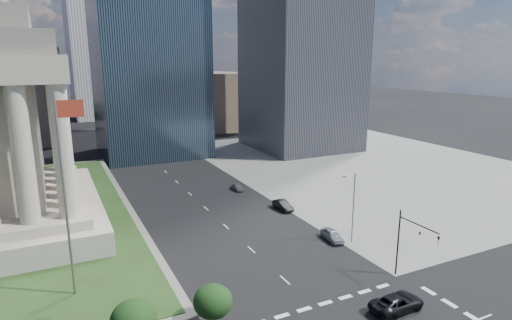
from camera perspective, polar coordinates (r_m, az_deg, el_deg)
ground at (r=123.35m, az=-14.96°, el=1.27°), size 500.00×500.00×0.00m
sidewalk_ne at (r=107.35m, az=14.60°, el=-0.47°), size 68.00×90.00×0.03m
flagpole at (r=44.27m, az=-24.05°, el=-3.22°), size 2.52×0.24×20.00m
midrise_glass at (r=116.44m, az=-14.37°, el=15.49°), size 26.00×26.00×60.00m
building_filler_ne at (r=159.11m, az=-5.94°, el=7.92°), size 20.00×30.00×20.00m
building_filler_nw at (r=149.25m, az=-29.11°, el=7.52°), size 24.00×30.00×28.00m
traffic_signal_ne at (r=51.67m, az=19.92°, el=-9.79°), size 0.30×5.74×8.00m
street_lamp_north at (r=59.77m, az=12.74°, el=-5.72°), size 2.13×0.22×10.00m
pickup_truck at (r=47.73m, az=18.30°, el=-17.61°), size 6.14×3.13×1.66m
parked_sedan_near at (r=61.75m, az=10.13°, el=-9.82°), size 2.39×4.74×1.55m
parked_sedan_mid at (r=72.67m, az=3.60°, el=-6.03°), size 4.72×1.74×1.54m
parked_sedan_far at (r=83.08m, az=-2.50°, el=-3.61°), size 1.53×3.74×1.27m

